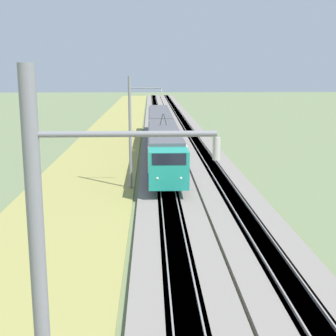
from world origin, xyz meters
The scene contains 7 objects.
ballast_main centered at (50.00, 0.00, 0.15)m, with size 240.00×4.40×0.30m.
ballast_adjacent centered at (50.00, -4.57, 0.15)m, with size 240.00×4.40×0.30m.
track_main centered at (50.00, 0.00, 0.16)m, with size 240.00×1.57×0.45m.
track_adjacent centered at (50.00, -4.57, 0.16)m, with size 240.00×1.57×0.45m.
grass_verge centered at (50.00, 6.77, 0.06)m, with size 240.00×8.42×0.12m.
passenger_train centered at (50.12, 0.00, 2.35)m, with size 41.26×2.95×5.01m.
catenary_mast_mid centered at (33.67, 2.74, 4.51)m, with size 0.22×2.56×8.74m.
Camera 1 is at (-1.91, 1.27, 9.13)m, focal length 50.00 mm.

